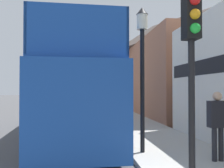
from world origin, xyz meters
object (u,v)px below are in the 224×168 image
object	(u,v)px
pedestrian_second	(217,119)
traffic_signal	(192,46)
tour_bus	(74,95)
lamp_post_third	(102,70)
parked_car_ahead_of_bus	(85,107)
lamp_post_nearest	(142,51)
lamp_post_second	(116,63)

from	to	relation	value
pedestrian_second	traffic_signal	size ratio (longest dim) A/B	0.50
tour_bus	pedestrian_second	distance (m)	6.07
lamp_post_third	parked_car_ahead_of_bus	bearing A→B (deg)	-119.71
traffic_signal	lamp_post_nearest	distance (m)	3.07
pedestrian_second	lamp_post_nearest	world-z (taller)	lamp_post_nearest
traffic_signal	lamp_post_third	xyz separation A→B (m)	(-0.19, 17.95, 0.85)
pedestrian_second	lamp_post_nearest	distance (m)	2.83
parked_car_ahead_of_bus	lamp_post_second	bearing A→B (deg)	-69.43
lamp_post_second	traffic_signal	bearing A→B (deg)	-90.18
tour_bus	lamp_post_nearest	xyz separation A→B (m)	(2.09, -3.52, 1.38)
lamp_post_third	lamp_post_second	bearing A→B (deg)	-88.28
tour_bus	lamp_post_second	xyz separation A→B (m)	(2.33, 3.93, 1.78)
tour_bus	traffic_signal	world-z (taller)	tour_bus
tour_bus	traffic_signal	distance (m)	7.03
parked_car_ahead_of_bus	lamp_post_second	xyz separation A→B (m)	(1.71, -4.84, 2.90)
parked_car_ahead_of_bus	traffic_signal	xyz separation A→B (m)	(1.68, -15.34, 2.15)
lamp_post_nearest	lamp_post_third	size ratio (longest dim) A/B	0.84
lamp_post_nearest	pedestrian_second	bearing A→B (deg)	-34.57
parked_car_ahead_of_bus	lamp_post_third	size ratio (longest dim) A/B	0.86
lamp_post_nearest	parked_car_ahead_of_bus	bearing A→B (deg)	96.85
lamp_post_nearest	lamp_post_third	distance (m)	14.91
pedestrian_second	lamp_post_second	world-z (taller)	lamp_post_second
tour_bus	lamp_post_third	bearing A→B (deg)	77.24
tour_bus	lamp_post_nearest	world-z (taller)	lamp_post_nearest
pedestrian_second	lamp_post_second	xyz separation A→B (m)	(-1.48, 8.63, 2.33)
parked_car_ahead_of_bus	traffic_signal	bearing A→B (deg)	-82.64
tour_bus	parked_car_ahead_of_bus	size ratio (longest dim) A/B	2.38
lamp_post_second	lamp_post_third	distance (m)	7.45
parked_car_ahead_of_bus	traffic_signal	world-z (taller)	traffic_signal
parked_car_ahead_of_bus	tour_bus	bearing A→B (deg)	-92.88
lamp_post_second	lamp_post_third	bearing A→B (deg)	91.72
pedestrian_second	lamp_post_second	distance (m)	9.06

